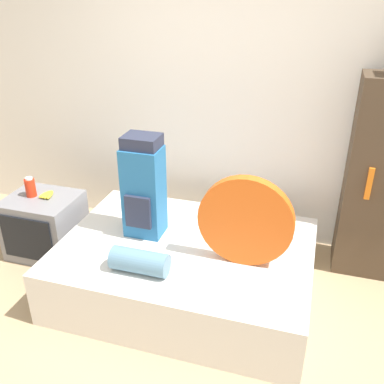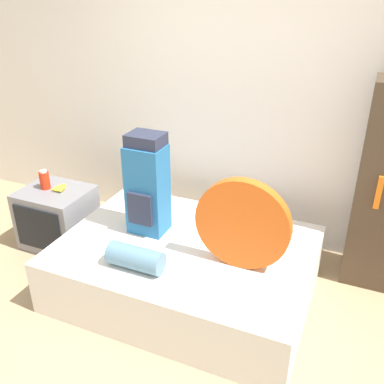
# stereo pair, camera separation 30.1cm
# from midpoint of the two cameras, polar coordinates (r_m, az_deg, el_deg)

# --- Properties ---
(ground_plane) EXTENTS (16.00, 16.00, 0.00)m
(ground_plane) POSITION_cam_midpoint_polar(r_m,az_deg,el_deg) (3.02, -2.41, -21.07)
(ground_plane) COLOR tan
(wall_back) EXTENTS (8.00, 0.05, 2.60)m
(wall_back) POSITION_cam_midpoint_polar(r_m,az_deg,el_deg) (3.80, 8.85, 12.01)
(wall_back) COLOR white
(wall_back) RESTS_ON ground_plane
(bed) EXTENTS (1.88, 1.37, 0.44)m
(bed) POSITION_cam_midpoint_polar(r_m,az_deg,el_deg) (3.37, 1.80, -10.12)
(bed) COLOR silver
(bed) RESTS_ON ground_plane
(backpack) EXTENTS (0.29, 0.26, 0.80)m
(backpack) POSITION_cam_midpoint_polar(r_m,az_deg,el_deg) (3.25, -3.37, 0.79)
(backpack) COLOR #23669E
(backpack) RESTS_ON bed
(tent_bag) EXTENTS (0.66, 0.08, 0.66)m
(tent_bag) POSITION_cam_midpoint_polar(r_m,az_deg,el_deg) (2.89, 9.72, -4.36)
(tent_bag) COLOR #E05B19
(tent_bag) RESTS_ON bed
(sleeping_roll) EXTENTS (0.40, 0.16, 0.16)m
(sleeping_roll) POSITION_cam_midpoint_polar(r_m,az_deg,el_deg) (2.97, -4.65, -8.84)
(sleeping_roll) COLOR #5B849E
(sleeping_roll) RESTS_ON bed
(television) EXTENTS (0.60, 0.52, 0.55)m
(television) POSITION_cam_midpoint_polar(r_m,az_deg,el_deg) (4.07, -15.50, -3.34)
(television) COLOR gray
(television) RESTS_ON ground_plane
(canister) EXTENTS (0.09, 0.09, 0.17)m
(canister) POSITION_cam_midpoint_polar(r_m,az_deg,el_deg) (3.97, -17.04, 1.51)
(canister) COLOR red
(canister) RESTS_ON television
(banana_bunch) EXTENTS (0.12, 0.15, 0.04)m
(banana_bunch) POSITION_cam_midpoint_polar(r_m,az_deg,el_deg) (3.94, -15.04, 0.51)
(banana_bunch) COLOR yellow
(banana_bunch) RESTS_ON television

